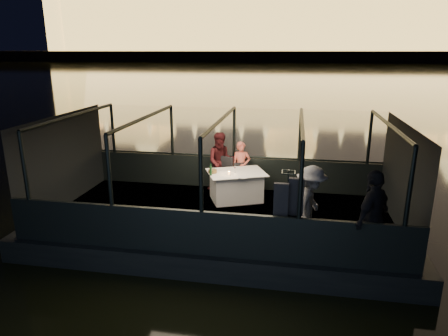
% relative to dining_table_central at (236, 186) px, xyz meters
% --- Properties ---
extents(river_water, '(500.00, 500.00, 0.00)m').
position_rel_dining_table_central_xyz_m(river_water, '(-0.21, 78.97, -0.89)').
color(river_water, black).
rests_on(river_water, ground).
extents(boat_hull, '(8.60, 4.40, 1.00)m').
position_rel_dining_table_central_xyz_m(boat_hull, '(-0.21, -1.03, -0.89)').
color(boat_hull, black).
rests_on(boat_hull, river_water).
extents(boat_deck, '(8.00, 4.00, 0.04)m').
position_rel_dining_table_central_xyz_m(boat_deck, '(-0.21, -1.03, -0.41)').
color(boat_deck, black).
rests_on(boat_deck, boat_hull).
extents(gunwale_port, '(8.00, 0.08, 0.90)m').
position_rel_dining_table_central_xyz_m(gunwale_port, '(-0.21, 0.97, 0.06)').
color(gunwale_port, black).
rests_on(gunwale_port, boat_deck).
extents(gunwale_starboard, '(8.00, 0.08, 0.90)m').
position_rel_dining_table_central_xyz_m(gunwale_starboard, '(-0.21, -3.03, 0.06)').
color(gunwale_starboard, black).
rests_on(gunwale_starboard, boat_deck).
extents(cabin_glass_port, '(8.00, 0.02, 1.40)m').
position_rel_dining_table_central_xyz_m(cabin_glass_port, '(-0.21, 0.97, 1.21)').
color(cabin_glass_port, '#99B2B2').
rests_on(cabin_glass_port, gunwale_port).
extents(cabin_glass_starboard, '(8.00, 0.02, 1.40)m').
position_rel_dining_table_central_xyz_m(cabin_glass_starboard, '(-0.21, -3.03, 1.21)').
color(cabin_glass_starboard, '#99B2B2').
rests_on(cabin_glass_starboard, gunwale_starboard).
extents(cabin_roof_glass, '(8.00, 4.00, 0.02)m').
position_rel_dining_table_central_xyz_m(cabin_roof_glass, '(-0.21, -1.03, 1.91)').
color(cabin_roof_glass, '#99B2B2').
rests_on(cabin_roof_glass, boat_deck).
extents(end_wall_fore, '(0.02, 4.00, 2.30)m').
position_rel_dining_table_central_xyz_m(end_wall_fore, '(-4.21, -1.03, 0.76)').
color(end_wall_fore, black).
rests_on(end_wall_fore, boat_deck).
extents(end_wall_aft, '(0.02, 4.00, 2.30)m').
position_rel_dining_table_central_xyz_m(end_wall_aft, '(3.79, -1.03, 0.76)').
color(end_wall_aft, black).
rests_on(end_wall_aft, boat_deck).
extents(canopy_ribs, '(8.00, 4.00, 2.30)m').
position_rel_dining_table_central_xyz_m(canopy_ribs, '(-0.21, -1.03, 0.76)').
color(canopy_ribs, black).
rests_on(canopy_ribs, boat_deck).
extents(embankment, '(400.00, 140.00, 6.00)m').
position_rel_dining_table_central_xyz_m(embankment, '(-0.21, 208.97, 0.11)').
color(embankment, '#423D33').
rests_on(embankment, ground).
extents(dining_table_central, '(1.75, 1.54, 0.77)m').
position_rel_dining_table_central_xyz_m(dining_table_central, '(0.00, 0.00, 0.00)').
color(dining_table_central, white).
rests_on(dining_table_central, boat_deck).
extents(chair_port_left, '(0.60, 0.60, 0.98)m').
position_rel_dining_table_central_xyz_m(chair_port_left, '(-0.40, 0.45, 0.06)').
color(chair_port_left, black).
rests_on(chair_port_left, boat_deck).
extents(chair_port_right, '(0.50, 0.50, 0.84)m').
position_rel_dining_table_central_xyz_m(chair_port_right, '(0.03, 0.45, 0.06)').
color(chair_port_right, black).
rests_on(chair_port_right, boat_deck).
extents(coat_stand, '(0.57, 0.51, 1.72)m').
position_rel_dining_table_central_xyz_m(coat_stand, '(1.36, -2.78, 0.51)').
color(coat_stand, black).
rests_on(coat_stand, boat_deck).
extents(person_woman_coral, '(0.55, 0.42, 1.41)m').
position_rel_dining_table_central_xyz_m(person_woman_coral, '(0.03, 0.72, 0.36)').
color(person_woman_coral, '#CF5E4B').
rests_on(person_woman_coral, boat_deck).
extents(person_man_maroon, '(0.91, 0.78, 1.65)m').
position_rel_dining_table_central_xyz_m(person_man_maroon, '(-0.54, 0.72, 0.36)').
color(person_man_maroon, '#391012').
rests_on(person_man_maroon, boat_deck).
extents(passenger_stripe, '(0.83, 1.18, 1.65)m').
position_rel_dining_table_central_xyz_m(passenger_stripe, '(1.82, -2.20, 0.47)').
color(passenger_stripe, silver).
rests_on(passenger_stripe, boat_deck).
extents(passenger_dark, '(0.99, 1.12, 1.81)m').
position_rel_dining_table_central_xyz_m(passenger_dark, '(2.89, -2.77, 0.47)').
color(passenger_dark, black).
rests_on(passenger_dark, boat_deck).
extents(wine_bottle, '(0.08, 0.08, 0.30)m').
position_rel_dining_table_central_xyz_m(wine_bottle, '(-0.60, -0.38, 0.53)').
color(wine_bottle, '#153A1B').
rests_on(wine_bottle, dining_table_central).
extents(bread_basket, '(0.28, 0.28, 0.09)m').
position_rel_dining_table_central_xyz_m(bread_basket, '(-0.60, -0.16, 0.42)').
color(bread_basket, brown).
rests_on(bread_basket, dining_table_central).
extents(amber_candle, '(0.06, 0.06, 0.07)m').
position_rel_dining_table_central_xyz_m(amber_candle, '(-0.16, -0.21, 0.42)').
color(amber_candle, orange).
rests_on(amber_candle, dining_table_central).
extents(plate_near, '(0.33, 0.33, 0.02)m').
position_rel_dining_table_central_xyz_m(plate_near, '(0.23, -0.42, 0.39)').
color(plate_near, silver).
rests_on(plate_near, dining_table_central).
extents(plate_far, '(0.32, 0.32, 0.02)m').
position_rel_dining_table_central_xyz_m(plate_far, '(-0.54, -0.01, 0.39)').
color(plate_far, silver).
rests_on(plate_far, dining_table_central).
extents(wine_glass_white, '(0.07, 0.07, 0.19)m').
position_rel_dining_table_central_xyz_m(wine_glass_white, '(-0.60, -0.38, 0.48)').
color(wine_glass_white, white).
rests_on(wine_glass_white, dining_table_central).
extents(wine_glass_red, '(0.07, 0.07, 0.17)m').
position_rel_dining_table_central_xyz_m(wine_glass_red, '(-0.03, -0.03, 0.48)').
color(wine_glass_red, silver).
rests_on(wine_glass_red, dining_table_central).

